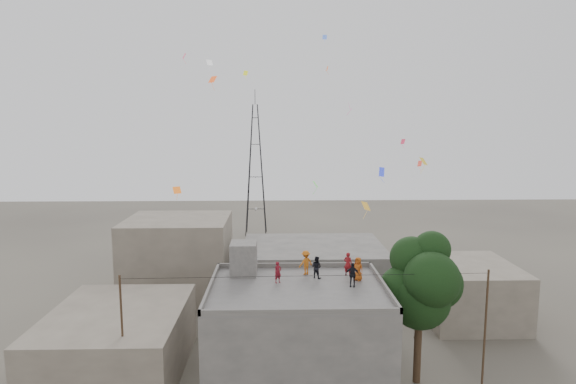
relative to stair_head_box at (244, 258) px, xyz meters
name	(u,v)px	position (x,y,z in m)	size (l,w,h in m)	color
main_building	(297,339)	(3.20, -2.60, -4.05)	(10.00, 8.00, 6.10)	#54514E
parapet	(297,285)	(3.20, -2.60, -0.85)	(10.00, 8.00, 0.30)	#54514E
stair_head_box	(244,258)	(0.00, 0.00, 0.00)	(1.60, 1.80, 2.00)	#54514E
neighbor_west	(117,342)	(-7.80, -0.60, -5.10)	(8.00, 10.00, 4.00)	#695F52
neighbor_north	(313,273)	(5.20, 11.40, -4.60)	(12.00, 9.00, 5.00)	#54514E
neighbor_northwest	(179,257)	(-6.80, 13.40, -3.60)	(9.00, 8.00, 7.00)	#695F52
neighbor_east	(468,291)	(17.20, 7.40, -4.90)	(7.00, 8.00, 4.40)	#695F52
tree	(423,283)	(10.57, -2.00, -1.00)	(4.90, 4.60, 9.10)	black
utility_line	(307,335)	(3.70, -3.85, -3.27)	(20.12, 0.62, 7.40)	black
transmission_tower	(256,170)	(-0.80, 37.40, 1.97)	(2.97, 2.97, 20.01)	black
person_red_adult	(348,264)	(6.40, -0.44, -0.27)	(0.53, 0.35, 1.46)	maroon
person_orange_child	(358,269)	(6.86, -1.37, -0.29)	(0.69, 0.45, 1.41)	#AC4A13
person_dark_child	(316,267)	(4.43, -0.86, -0.33)	(0.65, 0.51, 1.34)	black
person_dark_adult	(352,275)	(6.36, -2.45, -0.30)	(0.82, 0.34, 1.39)	black
person_orange_adult	(306,263)	(3.83, -0.14, -0.25)	(0.97, 0.56, 1.51)	#C26116
person_red_child	(278,272)	(2.10, -1.68, -0.37)	(0.46, 0.30, 1.26)	maroon
kites	(320,132)	(4.93, 2.75, 7.72)	(16.81, 14.16, 12.18)	orange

